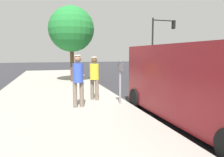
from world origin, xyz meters
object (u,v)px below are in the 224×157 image
pedestrian_in_yellow (94,75)px  traffic_light_corner (161,36)px  parked_van (199,82)px  pedestrian_in_blue (78,77)px  parking_meter_near (120,74)px  street_tree (71,29)px

pedestrian_in_yellow → traffic_light_corner: bearing=-129.3°
parked_van → traffic_light_corner: size_ratio=1.00×
pedestrian_in_blue → traffic_light_corner: bearing=-129.2°
pedestrian_in_blue → parked_van: parked_van is taller
parking_meter_near → pedestrian_in_yellow: bearing=-48.9°
parking_meter_near → pedestrian_in_yellow: 1.13m
pedestrian_in_blue → traffic_light_corner: size_ratio=0.33×
pedestrian_in_yellow → parked_van: bearing=126.4°
pedestrian_in_yellow → street_tree: bearing=-87.4°
parking_meter_near → pedestrian_in_blue: size_ratio=0.89×
parking_meter_near → parked_van: size_ratio=0.29×
parked_van → traffic_light_corner: 15.18m
parking_meter_near → pedestrian_in_blue: (1.47, 0.08, -0.05)m
pedestrian_in_yellow → traffic_light_corner: size_ratio=0.32×
street_tree → traffic_light_corner: bearing=-151.0°
pedestrian_in_yellow → parked_van: 3.78m
pedestrian_in_yellow → parked_van: size_ratio=0.31×
pedestrian_in_yellow → pedestrian_in_blue: bearing=51.8°
pedestrian_in_yellow → traffic_light_corner: traffic_light_corner is taller
pedestrian_in_yellow → pedestrian_in_blue: (0.73, 0.93, 0.05)m
pedestrian_in_blue → parked_van: size_ratio=0.33×
parked_van → traffic_light_corner: traffic_light_corner is taller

